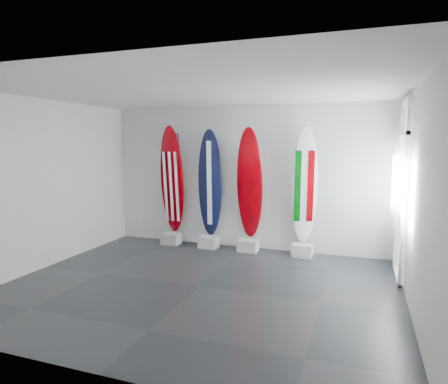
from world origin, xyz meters
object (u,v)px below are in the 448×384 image
at_px(surfboard_navy, 210,183).
at_px(surfboard_usa, 172,180).
at_px(surfboard_swiss, 250,184).
at_px(surfboard_italy, 304,186).

bearing_deg(surfboard_navy, surfboard_usa, 172.86).
distance_m(surfboard_usa, surfboard_swiss, 1.77).
height_order(surfboard_usa, surfboard_swiss, surfboard_usa).
height_order(surfboard_navy, surfboard_swiss, surfboard_swiss).
distance_m(surfboard_navy, surfboard_swiss, 0.87).
distance_m(surfboard_navy, surfboard_italy, 1.99).
xyz_separation_m(surfboard_navy, surfboard_swiss, (0.87, 0.00, 0.01)).
relative_size(surfboard_navy, surfboard_swiss, 0.98).
bearing_deg(surfboard_usa, surfboard_navy, -3.03).
relative_size(surfboard_navy, surfboard_italy, 0.99).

